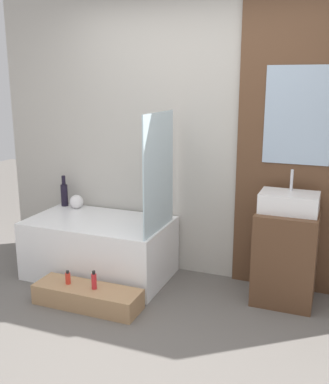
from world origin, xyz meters
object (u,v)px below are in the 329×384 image
(bathtub, at_px, (100,247))
(wooden_step_bench, at_px, (88,297))
(bottle_soap_primary, at_px, (68,278))
(bottle_soap_secondary, at_px, (94,281))
(vase_tall_dark, at_px, (64,194))
(vase_round_light, at_px, (76,202))
(sink, at_px, (289,202))

(bathtub, relative_size, wooden_step_bench, 1.45)
(bottle_soap_primary, bearing_deg, wooden_step_bench, 0.00)
(wooden_step_bench, relative_size, bottle_soap_secondary, 5.86)
(wooden_step_bench, distance_m, vase_tall_dark, 1.30)
(bathtub, distance_m, vase_round_light, 0.59)
(wooden_step_bench, height_order, sink, sink)
(vase_tall_dark, distance_m, vase_round_light, 0.18)
(bottle_soap_primary, bearing_deg, bathtub, 92.69)
(vase_tall_dark, relative_size, vase_round_light, 2.32)
(vase_tall_dark, height_order, vase_round_light, vase_tall_dark)
(bathtub, bearing_deg, bottle_soap_primary, -87.31)
(bathtub, distance_m, bottle_soap_primary, 0.58)
(vase_tall_dark, relative_size, bottle_soap_secondary, 2.05)
(vase_round_light, bearing_deg, wooden_step_bench, -54.03)
(vase_tall_dark, bearing_deg, bathtub, -27.74)
(bathtub, xyz_separation_m, bottle_soap_secondary, (0.27, -0.57, -0.04))
(bottle_soap_primary, xyz_separation_m, bottle_soap_secondary, (0.25, 0.00, 0.02))
(bathtub, xyz_separation_m, vase_tall_dark, (-0.56, 0.30, 0.40))
(bathtub, distance_m, bottle_soap_secondary, 0.64)
(wooden_step_bench, bearing_deg, vase_tall_dark, 131.49)
(vase_round_light, xyz_separation_m, bottle_soap_primary, (0.43, -0.84, -0.39))
(sink, distance_m, vase_round_light, 2.09)
(bathtub, xyz_separation_m, vase_round_light, (-0.40, 0.26, 0.34))
(bottle_soap_primary, bearing_deg, bottle_soap_secondary, 0.00)
(bottle_soap_primary, distance_m, bottle_soap_secondary, 0.25)
(bathtub, xyz_separation_m, sink, (1.67, 0.13, 0.57))
(bottle_soap_primary, bearing_deg, vase_round_light, 117.10)
(sink, xyz_separation_m, vase_tall_dark, (-2.23, 0.16, -0.18))
(wooden_step_bench, xyz_separation_m, sink, (1.46, 0.71, 0.76))
(vase_round_light, bearing_deg, bottle_soap_primary, -62.90)
(bathtub, height_order, bottle_soap_primary, bathtub)
(bathtub, relative_size, bottle_soap_secondary, 8.48)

